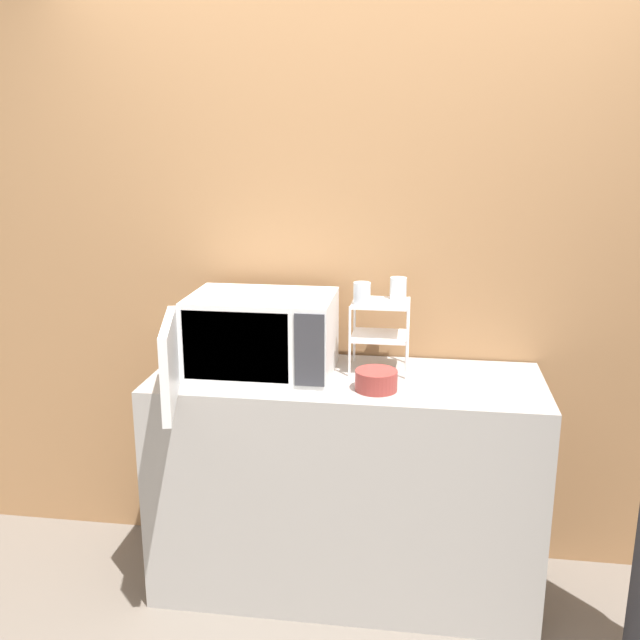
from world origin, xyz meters
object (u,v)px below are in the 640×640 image
microwave (258,335)px  dish_rack (380,321)px  glass_back_right (398,288)px  bowl (376,380)px  glass_front_left (362,294)px

microwave → dish_rack: size_ratio=2.89×
glass_back_right → bowl: glass_back_right is taller
dish_rack → glass_front_left: size_ratio=3.24×
dish_rack → glass_back_right: (0.07, 0.06, 0.12)m
dish_rack → bowl: (0.00, -0.24, -0.17)m
dish_rack → glass_front_left: glass_front_left is taller
bowl → microwave: bearing=165.1°
microwave → glass_front_left: glass_front_left is taller
glass_back_right → microwave: bearing=-162.9°
glass_back_right → bowl: size_ratio=0.55×
glass_front_left → microwave: bearing=-172.6°
microwave → dish_rack: bearing=13.0°
microwave → dish_rack: 0.49m
glass_back_right → dish_rack: bearing=-139.4°
microwave → bowl: (0.48, -0.13, -0.12)m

